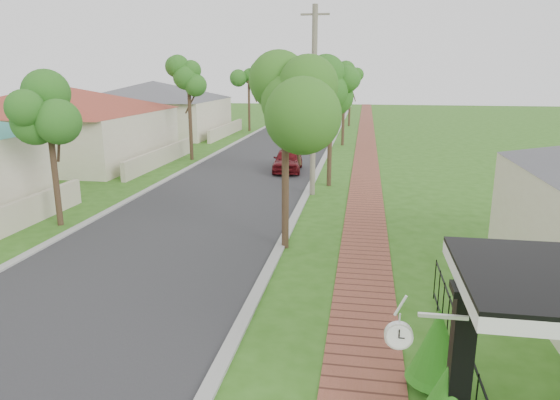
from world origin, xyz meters
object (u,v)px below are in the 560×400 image
Objects in this scene: utility_pole at (314,102)px; station_clock at (402,334)px; porch_post at (459,378)px; near_tree at (286,103)px; parked_car_red at (288,160)px; parked_car_white at (320,123)px.

station_clock is (2.80, -15.47, -2.11)m from utility_pole.
porch_post reaches higher than station_clock.
near_tree is at bearing 109.03° from station_clock.
parked_car_red is at bearing 110.22° from utility_pole.
porch_post is 2.41× the size of station_clock.
near_tree is 9.22m from station_clock.
parked_car_white is at bearing 85.94° from parked_car_red.
near_tree is at bearing -85.69° from parked_car_red.
parked_car_red is 0.46× the size of utility_pole.
porch_post is 1.26m from station_clock.
utility_pole is 7.66× the size of station_clock.
utility_pole reaches higher than station_clock.
porch_post is 0.45× the size of near_tree.
parked_car_white is 0.75× the size of near_tree.
utility_pole is 15.86m from station_clock.
station_clock is (4.70, -20.63, 1.32)m from parked_car_red.
parked_car_white is 3.98× the size of station_clock.
near_tree is at bearing -76.46° from parked_car_white.
porch_post is 0.61× the size of parked_car_white.
utility_pole reaches higher than parked_car_red.
station_clock is at bearing -154.87° from porch_post.
porch_post is 0.68× the size of parked_car_red.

